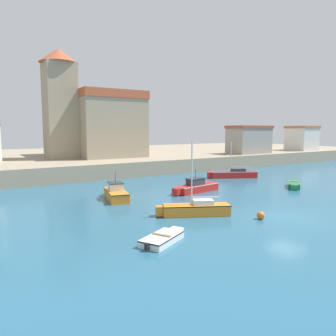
% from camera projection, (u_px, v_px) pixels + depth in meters
% --- Properties ---
extents(ground_plane, '(200.00, 200.00, 0.00)m').
position_uv_depth(ground_plane, '(286.00, 216.00, 23.98)').
color(ground_plane, '#28607F').
extents(quay_seawall, '(120.00, 40.00, 2.02)m').
position_uv_depth(quay_seawall, '(89.00, 159.00, 59.91)').
color(quay_seawall, gray).
rests_on(quay_seawall, ground).
extents(dinghy_white_0, '(3.53, 2.54, 0.49)m').
position_uv_depth(dinghy_white_0, '(163.00, 238.00, 18.44)').
color(dinghy_white_0, white).
rests_on(dinghy_white_0, ground).
extents(sailboat_orange_1, '(5.37, 3.37, 5.51)m').
position_uv_depth(sailboat_orange_1, '(195.00, 209.00, 24.16)').
color(sailboat_orange_1, orange).
rests_on(sailboat_orange_1, ground).
extents(dinghy_green_2, '(3.41, 2.96, 0.67)m').
position_uv_depth(dinghy_green_2, '(294.00, 184.00, 35.80)').
color(dinghy_green_2, '#237A4C').
rests_on(dinghy_green_2, ground).
extents(sailboat_red_3, '(6.26, 3.78, 4.78)m').
position_uv_depth(sailboat_red_3, '(233.00, 174.00, 42.93)').
color(sailboat_red_3, red).
rests_on(sailboat_red_3, ground).
extents(motorboat_orange_4, '(2.60, 5.29, 2.45)m').
position_uv_depth(motorboat_orange_4, '(116.00, 193.00, 29.76)').
color(motorboat_orange_4, orange).
rests_on(motorboat_orange_4, ground).
extents(motorboat_red_5, '(5.76, 2.22, 2.34)m').
position_uv_depth(motorboat_red_5, '(196.00, 187.00, 33.11)').
color(motorboat_red_5, red).
rests_on(motorboat_red_5, ground).
extents(mooring_buoy, '(0.55, 0.55, 0.55)m').
position_uv_depth(mooring_buoy, '(261.00, 215.00, 23.11)').
color(mooring_buoy, orange).
rests_on(mooring_buoy, ground).
extents(church, '(14.91, 14.57, 15.81)m').
position_uv_depth(church, '(95.00, 121.00, 52.56)').
color(church, gray).
rests_on(church, quay_seawall).
extents(harbor_shed_near_wharf, '(5.42, 5.02, 5.03)m').
position_uv_depth(harbor_shed_near_wharf, '(302.00, 138.00, 67.67)').
color(harbor_shed_near_wharf, silver).
rests_on(harbor_shed_near_wharf, quay_seawall).
extents(harbor_shed_mid_row, '(7.86, 4.49, 4.96)m').
position_uv_depth(harbor_shed_mid_row, '(249.00, 139.00, 58.63)').
color(harbor_shed_mid_row, gray).
rests_on(harbor_shed_mid_row, quay_seawall).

